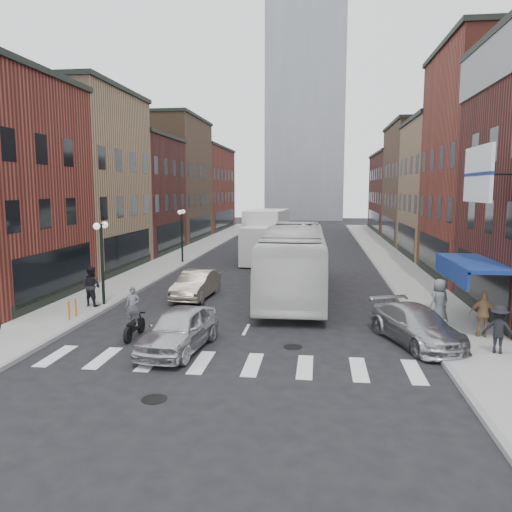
{
  "coord_description": "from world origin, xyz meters",
  "views": [
    {
      "loc": [
        2.88,
        -18.46,
        5.69
      ],
      "look_at": [
        -0.06,
        4.63,
        2.53
      ],
      "focal_mm": 35.0,
      "sensor_mm": 36.0,
      "label": 1
    }
  ],
  "objects": [
    {
      "name": "bldg_left_far_a",
      "position": [
        -14.99,
        35.0,
        6.65
      ],
      "size": [
        10.3,
        12.2,
        13.3
      ],
      "color": "brown",
      "rests_on": "ground"
    },
    {
      "name": "transit_bus",
      "position": [
        1.57,
        7.99,
        1.86
      ],
      "size": [
        3.39,
        13.44,
        3.73
      ],
      "primitive_type": "imported",
      "rotation": [
        0.0,
        0.0,
        0.02
      ],
      "color": "white",
      "rests_on": "ground"
    },
    {
      "name": "sedan_left_near",
      "position": [
        -1.98,
        -1.84,
        0.76
      ],
      "size": [
        2.35,
        4.66,
        1.52
      ],
      "primitive_type": "imported",
      "rotation": [
        0.0,
        0.0,
        -0.13
      ],
      "color": "silver",
      "rests_on": "ground"
    },
    {
      "name": "crosswalk_stripes",
      "position": [
        0.0,
        -3.0,
        0.0
      ],
      "size": [
        12.0,
        2.2,
        0.01
      ],
      "primitive_type": "cube",
      "color": "silver",
      "rests_on": "ground"
    },
    {
      "name": "ped_right_b",
      "position": [
        9.04,
        0.66,
        1.02
      ],
      "size": [
        1.09,
        0.67,
        1.73
      ],
      "primitive_type": "imported",
      "rotation": [
        0.0,
        0.0,
        2.98
      ],
      "color": "#906E49",
      "rests_on": "sidewalk_right"
    },
    {
      "name": "ground",
      "position": [
        0.0,
        0.0,
        0.0
      ],
      "size": [
        160.0,
        160.0,
        0.0
      ],
      "primitive_type": "plane",
      "color": "black",
      "rests_on": "ground"
    },
    {
      "name": "distant_tower",
      "position": [
        0.0,
        78.0,
        25.0
      ],
      "size": [
        14.0,
        14.0,
        50.0
      ],
      "primitive_type": "cube",
      "color": "#9399A0",
      "rests_on": "ground"
    },
    {
      "name": "curb_car",
      "position": [
        6.5,
        0.0,
        0.68
      ],
      "size": [
        3.41,
        5.08,
        1.37
      ],
      "primitive_type": "imported",
      "rotation": [
        0.0,
        0.0,
        0.35
      ],
      "color": "#A5A5A9",
      "rests_on": "ground"
    },
    {
      "name": "bldg_left_mid_b",
      "position": [
        -14.99,
        24.0,
        5.15
      ],
      "size": [
        10.3,
        10.2,
        10.3
      ],
      "color": "#3F1916",
      "rests_on": "ground"
    },
    {
      "name": "bldg_right_mid_b",
      "position": [
        14.99,
        24.0,
        5.65
      ],
      "size": [
        10.3,
        10.2,
        11.3
      ],
      "color": "#9B7855",
      "rests_on": "ground"
    },
    {
      "name": "sidewalk_right",
      "position": [
        8.5,
        22.0,
        0.07
      ],
      "size": [
        3.0,
        74.0,
        0.15
      ],
      "primitive_type": "cube",
      "color": "gray",
      "rests_on": "ground"
    },
    {
      "name": "bldg_left_far_b",
      "position": [
        -14.99,
        49.0,
        5.65
      ],
      "size": [
        10.3,
        16.2,
        11.3
      ],
      "color": "maroon",
      "rests_on": "ground"
    },
    {
      "name": "awning_blue",
      "position": [
        8.93,
        2.5,
        2.63
      ],
      "size": [
        1.8,
        5.0,
        0.78
      ],
      "color": "navy",
      "rests_on": "ground"
    },
    {
      "name": "sedan_left_far",
      "position": [
        -3.46,
        6.53,
        0.71
      ],
      "size": [
        1.84,
        4.42,
        1.42
      ],
      "primitive_type": "imported",
      "rotation": [
        0.0,
        0.0,
        -0.08
      ],
      "color": "#AC9E8B",
      "rests_on": "ground"
    },
    {
      "name": "ped_right_a",
      "position": [
        8.96,
        -1.21,
        0.97
      ],
      "size": [
        1.19,
        0.91,
        1.65
      ],
      "primitive_type": "imported",
      "rotation": [
        0.0,
        0.0,
        2.72
      ],
      "color": "black",
      "rests_on": "sidewalk_right"
    },
    {
      "name": "curb_left",
      "position": [
        -7.0,
        22.0,
        0.0
      ],
      "size": [
        0.2,
        74.0,
        0.16
      ],
      "primitive_type": "cube",
      "color": "gray",
      "rests_on": "ground"
    },
    {
      "name": "curb_right",
      "position": [
        7.0,
        22.0,
        0.0
      ],
      "size": [
        0.2,
        74.0,
        0.16
      ],
      "primitive_type": "cube",
      "color": "gray",
      "rests_on": "ground"
    },
    {
      "name": "motorcycle_rider",
      "position": [
        -4.09,
        -0.7,
        0.94
      ],
      "size": [
        0.56,
        1.98,
        2.02
      ],
      "rotation": [
        0.0,
        0.0,
        0.02
      ],
      "color": "black",
      "rests_on": "ground"
    },
    {
      "name": "bldg_right_far_b",
      "position": [
        14.99,
        49.0,
        5.15
      ],
      "size": [
        10.3,
        16.2,
        10.3
      ],
      "color": "#3F1916",
      "rests_on": "ground"
    },
    {
      "name": "ped_left_solo",
      "position": [
        -7.81,
        3.6,
        1.11
      ],
      "size": [
        1.04,
        0.78,
        1.91
      ],
      "primitive_type": "imported",
      "rotation": [
        0.0,
        0.0,
        2.86
      ],
      "color": "black",
      "rests_on": "sidewalk_left"
    },
    {
      "name": "streetlamp_near",
      "position": [
        -7.4,
        4.0,
        2.91
      ],
      "size": [
        0.32,
        1.22,
        4.11
      ],
      "color": "black",
      "rests_on": "ground"
    },
    {
      "name": "bike_rack",
      "position": [
        -7.6,
        1.3,
        0.55
      ],
      "size": [
        0.08,
        0.68,
        0.8
      ],
      "color": "#D8590C",
      "rests_on": "sidewalk_left"
    },
    {
      "name": "box_truck",
      "position": [
        -1.34,
        20.61,
        1.96
      ],
      "size": [
        3.3,
        9.31,
        3.96
      ],
      "rotation": [
        0.0,
        0.0,
        -0.09
      ],
      "color": "silver",
      "rests_on": "ground"
    },
    {
      "name": "bldg_left_mid_a",
      "position": [
        -14.99,
        14.0,
        6.15
      ],
      "size": [
        10.3,
        10.2,
        12.3
      ],
      "color": "#9B7855",
      "rests_on": "ground"
    },
    {
      "name": "ped_right_c",
      "position": [
        7.83,
        2.31,
        1.09
      ],
      "size": [
        1.09,
        0.97,
        1.88
      ],
      "primitive_type": "imported",
      "rotation": [
        0.0,
        0.0,
        3.65
      ],
      "color": "slate",
      "rests_on": "sidewalk_right"
    },
    {
      "name": "bldg_right_far_a",
      "position": [
        14.99,
        35.0,
        6.15
      ],
      "size": [
        10.3,
        12.2,
        12.3
      ],
      "color": "brown",
      "rests_on": "ground"
    },
    {
      "name": "streetlamp_far",
      "position": [
        -7.4,
        18.0,
        2.91
      ],
      "size": [
        0.32,
        1.22,
        4.11
      ],
      "color": "black",
      "rests_on": "ground"
    },
    {
      "name": "sidewalk_left",
      "position": [
        -8.5,
        22.0,
        0.07
      ],
      "size": [
        3.0,
        74.0,
        0.15
      ],
      "primitive_type": "cube",
      "color": "gray",
      "rests_on": "ground"
    },
    {
      "name": "billboard_sign",
      "position": [
        8.59,
        0.5,
        6.13
      ],
      "size": [
        1.52,
        3.0,
        3.7
      ],
      "color": "black",
      "rests_on": "ground"
    }
  ]
}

